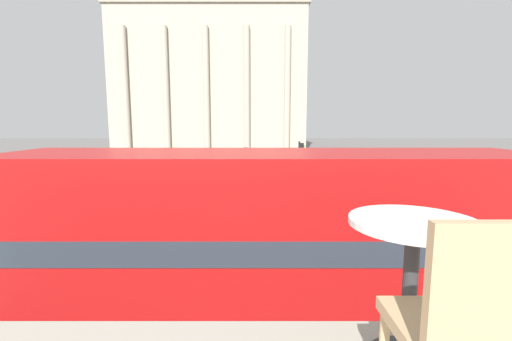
% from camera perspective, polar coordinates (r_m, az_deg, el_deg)
% --- Properties ---
extents(double_decker_bus, '(10.22, 2.73, 3.89)m').
position_cam_1_polar(double_decker_bus, '(6.95, 2.19, -11.17)').
color(double_decker_bus, black).
rests_on(double_decker_bus, ground_plane).
extents(cafe_dining_table, '(0.60, 0.60, 0.73)m').
position_cam_1_polar(cafe_dining_table, '(1.84, 24.37, -13.29)').
color(cafe_dining_table, '#2D2D30').
rests_on(cafe_dining_table, cafe_floor_slab).
extents(cafe_chair_0, '(0.40, 0.40, 0.91)m').
position_cam_1_polar(cafe_chair_0, '(1.40, 31.61, -21.63)').
color(cafe_chair_0, tan).
rests_on(cafe_chair_0, cafe_floor_slab).
extents(plaza_building_left, '(29.95, 13.50, 21.85)m').
position_cam_1_polar(plaza_building_left, '(57.99, -7.52, 14.26)').
color(plaza_building_left, '#B2A893').
rests_on(plaza_building_left, ground_plane).
extents(traffic_light_near, '(0.42, 0.24, 3.50)m').
position_cam_1_polar(traffic_light_near, '(13.60, -1.55, -1.17)').
color(traffic_light_near, black).
rests_on(traffic_light_near, ground_plane).
extents(traffic_light_mid, '(0.42, 0.24, 3.28)m').
position_cam_1_polar(traffic_light_mid, '(22.16, 7.26, 1.94)').
color(traffic_light_mid, black).
rests_on(traffic_light_mid, ground_plane).
extents(pedestrian_white, '(0.32, 0.32, 1.71)m').
position_cam_1_polar(pedestrian_white, '(21.39, 22.97, -2.03)').
color(pedestrian_white, '#282B33').
rests_on(pedestrian_white, ground_plane).
extents(pedestrian_black, '(0.32, 0.32, 1.82)m').
position_cam_1_polar(pedestrian_black, '(16.26, 34.46, -5.52)').
color(pedestrian_black, '#282B33').
rests_on(pedestrian_black, ground_plane).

